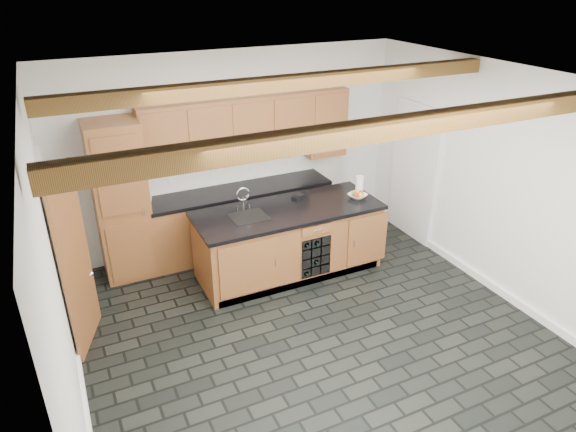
# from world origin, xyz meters

# --- Properties ---
(ground) EXTENTS (5.00, 5.00, 0.00)m
(ground) POSITION_xyz_m (0.00, 0.00, 0.00)
(ground) COLOR black
(ground) RESTS_ON ground
(room_shell) EXTENTS (5.01, 5.00, 5.00)m
(room_shell) POSITION_xyz_m (-0.09, 0.53, 1.53)
(room_shell) COLOR white
(room_shell) RESTS_ON ground
(back_cabinetry) EXTENTS (3.65, 0.62, 2.20)m
(back_cabinetry) POSITION_xyz_m (-0.38, 2.24, 0.98)
(back_cabinetry) COLOR #995E31
(back_cabinetry) RESTS_ON ground
(island) EXTENTS (2.48, 0.96, 0.93)m
(island) POSITION_xyz_m (0.31, 1.28, 0.46)
(island) COLOR #995E31
(island) RESTS_ON ground
(faucet) EXTENTS (0.45, 0.40, 0.34)m
(faucet) POSITION_xyz_m (-0.25, 1.33, 0.96)
(faucet) COLOR black
(faucet) RESTS_ON island
(kitchen_scale) EXTENTS (0.20, 0.15, 0.05)m
(kitchen_scale) POSITION_xyz_m (0.58, 1.55, 0.96)
(kitchen_scale) COLOR black
(kitchen_scale) RESTS_ON island
(fruit_bowl) EXTENTS (0.31, 0.31, 0.06)m
(fruit_bowl) POSITION_xyz_m (1.30, 1.21, 0.96)
(fruit_bowl) COLOR white
(fruit_bowl) RESTS_ON island
(fruit_cluster) EXTENTS (0.16, 0.17, 0.07)m
(fruit_cluster) POSITION_xyz_m (1.30, 1.21, 0.99)
(fruit_cluster) COLOR #A92516
(fruit_cluster) RESTS_ON fruit_bowl
(paper_towel) EXTENTS (0.11, 0.11, 0.25)m
(paper_towel) POSITION_xyz_m (1.42, 1.36, 1.05)
(paper_towel) COLOR white
(paper_towel) RESTS_ON island
(mug) EXTENTS (0.13, 0.13, 0.09)m
(mug) POSITION_xyz_m (-1.30, 2.26, 0.98)
(mug) COLOR white
(mug) RESTS_ON back_cabinetry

